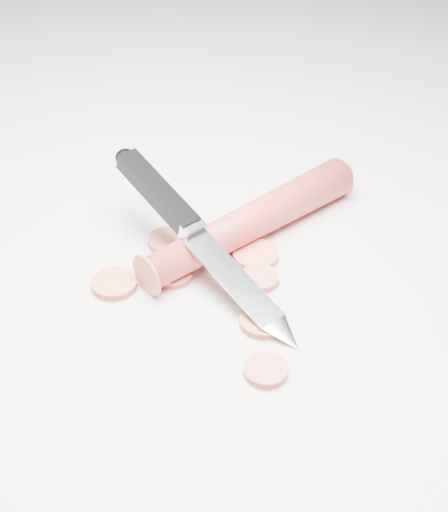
{
  "coord_description": "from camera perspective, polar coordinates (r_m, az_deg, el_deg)",
  "views": [
    {
      "loc": [
        0.06,
        -0.48,
        0.38
      ],
      "look_at": [
        0.02,
        -0.02,
        0.02
      ],
      "focal_mm": 50.0,
      "sensor_mm": 36.0,
      "label": 1
    }
  ],
  "objects": [
    {
      "name": "carrot_slice_1",
      "position": [
        0.59,
        -4.02,
        -1.55
      ],
      "size": [
        0.03,
        0.03,
        0.01
      ],
      "primitive_type": "cylinder",
      "color": "#D6664E",
      "rests_on": "ground"
    },
    {
      "name": "ground",
      "position": [
        0.61,
        -1.89,
        0.25
      ],
      "size": [
        2.4,
        2.4,
        0.0
      ],
      "primitive_type": "plane",
      "color": "silver",
      "rests_on": "ground"
    },
    {
      "name": "carrot_slice_5",
      "position": [
        0.62,
        -4.46,
        1.2
      ],
      "size": [
        0.04,
        0.04,
        0.01
      ],
      "primitive_type": "cylinder",
      "color": "#D6664E",
      "rests_on": "ground"
    },
    {
      "name": "carrot_slice_0",
      "position": [
        0.58,
        -8.75,
        -2.21
      ],
      "size": [
        0.04,
        0.04,
        0.01
      ],
      "primitive_type": "cylinder",
      "color": "#D6664E",
      "rests_on": "ground"
    },
    {
      "name": "carrot_slice_2",
      "position": [
        0.55,
        3.14,
        -5.2
      ],
      "size": [
        0.04,
        0.04,
        0.01
      ],
      "primitive_type": "cylinder",
      "color": "#D6664E",
      "rests_on": "ground"
    },
    {
      "name": "carrot_slice_6",
      "position": [
        0.51,
        3.37,
        -9.11
      ],
      "size": [
        0.03,
        0.03,
        0.01
      ],
      "primitive_type": "cylinder",
      "color": "#D6664E",
      "rests_on": "ground"
    },
    {
      "name": "carrot_slice_4",
      "position": [
        0.6,
        2.56,
        0.07
      ],
      "size": [
        0.04,
        0.04,
        0.01
      ],
      "primitive_type": "cylinder",
      "color": "#D6664E",
      "rests_on": "ground"
    },
    {
      "name": "carrot",
      "position": [
        0.62,
        2.24,
        2.81
      ],
      "size": [
        0.18,
        0.18,
        0.03
      ],
      "primitive_type": "cylinder",
      "rotation": [
        1.57,
        0.0,
        -0.78
      ],
      "color": "red",
      "rests_on": "ground"
    },
    {
      "name": "carrot_slice_3",
      "position": [
        0.58,
        2.87,
        -1.82
      ],
      "size": [
        0.03,
        0.03,
        0.01
      ],
      "primitive_type": "cylinder",
      "color": "#D6664E",
      "rests_on": "ground"
    },
    {
      "name": "kitchen_knife",
      "position": [
        0.57,
        -1.69,
        1.42
      ],
      "size": [
        0.18,
        0.18,
        0.07
      ],
      "primitive_type": null,
      "color": "silver",
      "rests_on": "ground"
    }
  ]
}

